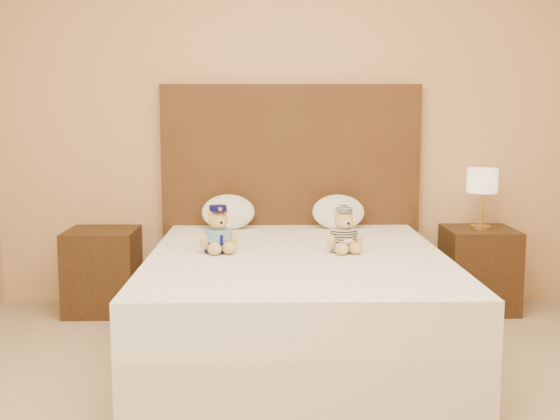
% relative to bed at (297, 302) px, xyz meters
% --- Properties ---
extents(bed, '(1.60, 2.00, 0.55)m').
position_rel_bed_xyz_m(bed, '(0.00, 0.00, 0.00)').
color(bed, white).
rests_on(bed, ground).
extents(headboard, '(1.75, 0.08, 1.50)m').
position_rel_bed_xyz_m(headboard, '(0.00, 1.01, 0.47)').
color(headboard, '#482F15').
rests_on(headboard, ground).
extents(nightstand_left, '(0.45, 0.45, 0.55)m').
position_rel_bed_xyz_m(nightstand_left, '(-1.25, 0.80, -0.00)').
color(nightstand_left, '#3B2613').
rests_on(nightstand_left, ground).
extents(nightstand_right, '(0.45, 0.45, 0.55)m').
position_rel_bed_xyz_m(nightstand_right, '(1.25, 0.80, -0.00)').
color(nightstand_right, '#3B2613').
rests_on(nightstand_right, ground).
extents(lamp, '(0.20, 0.20, 0.40)m').
position_rel_bed_xyz_m(lamp, '(1.25, 0.80, 0.57)').
color(lamp, gold).
rests_on(lamp, nightstand_right).
extents(teddy_police, '(0.28, 0.27, 0.26)m').
position_rel_bed_xyz_m(teddy_police, '(-0.43, 0.04, 0.40)').
color(teddy_police, tan).
rests_on(teddy_police, bed).
extents(teddy_prisoner, '(0.26, 0.26, 0.24)m').
position_rel_bed_xyz_m(teddy_prisoner, '(0.26, 0.03, 0.40)').
color(teddy_prisoner, tan).
rests_on(teddy_prisoner, bed).
extents(pillow_left, '(0.35, 0.23, 0.25)m').
position_rel_bed_xyz_m(pillow_left, '(-0.42, 0.83, 0.40)').
color(pillow_left, white).
rests_on(pillow_left, bed).
extents(pillow_right, '(0.34, 0.22, 0.24)m').
position_rel_bed_xyz_m(pillow_right, '(0.31, 0.83, 0.40)').
color(pillow_right, white).
rests_on(pillow_right, bed).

